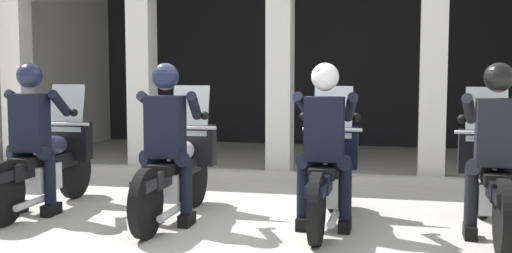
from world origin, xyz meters
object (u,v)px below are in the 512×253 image
object	(u,v)px
police_officer_center_left	(167,130)
motorcycle_far_right	(491,179)
motorcycle_center_left	(177,170)
motorcycle_center_right	(328,173)
police_officer_center_right	(325,132)
police_officer_far_right	(496,136)
motorcycle_far_left	(48,163)
police_officer_far_left	(32,126)

from	to	relation	value
police_officer_center_left	motorcycle_far_right	xyz separation A→B (m)	(3.05, 0.43, -0.44)
motorcycle_far_right	motorcycle_center_left	bearing A→B (deg)	-168.90
motorcycle_center_right	police_officer_center_left	bearing A→B (deg)	-154.80
police_officer_center_left	police_officer_center_right	bearing A→B (deg)	14.21
motorcycle_far_right	police_officer_far_right	world-z (taller)	police_officer_far_right
motorcycle_center_right	motorcycle_far_right	world-z (taller)	same
motorcycle_far_left	motorcycle_center_right	bearing A→B (deg)	14.35
motorcycle_far_left	police_officer_center_left	bearing A→B (deg)	-0.24
police_officer_center_right	police_officer_far_left	bearing A→B (deg)	-169.30
motorcycle_center_left	police_officer_far_left	bearing A→B (deg)	-163.61
police_officer_far_left	police_officer_center_right	xyz separation A→B (m)	(3.05, 0.03, 0.00)
motorcycle_far_right	police_officer_center_left	bearing A→B (deg)	-163.63
motorcycle_far_left	motorcycle_center_right	xyz separation A→B (m)	(3.05, 0.03, 0.00)
motorcycle_far_left	motorcycle_center_left	xyz separation A→B (m)	(1.53, -0.10, 0.00)
motorcycle_far_left	police_officer_far_left	distance (m)	0.52
police_officer_center_right	motorcycle_far_right	size ratio (longest dim) A/B	0.78
police_officer_far_left	motorcycle_center_right	distance (m)	3.10
motorcycle_center_left	police_officer_center_left	bearing A→B (deg)	-80.75
motorcycle_far_left	police_officer_far_left	bearing A→B (deg)	-76.40
police_officer_center_right	police_officer_center_left	bearing A→B (deg)	-165.09
police_officer_center_left	police_officer_center_right	xyz separation A→B (m)	(1.53, 0.13, 0.00)
motorcycle_center_right	police_officer_center_right	size ratio (longest dim) A/B	1.29
motorcycle_far_left	motorcycle_far_right	world-z (taller)	same
police_officer_center_right	police_officer_far_right	distance (m)	1.53
police_officer_far_left	motorcycle_center_left	bearing A→B (deg)	20.74
motorcycle_far_right	motorcycle_far_left	bearing A→B (deg)	-171.04
motorcycle_center_left	motorcycle_center_right	bearing A→B (deg)	14.21
motorcycle_center_right	motorcycle_far_right	distance (m)	1.53
motorcycle_center_left	motorcycle_far_right	xyz separation A→B (m)	(3.05, 0.14, 0.00)
police_officer_far_right	motorcycle_far_left	bearing A→B (deg)	-174.59
police_officer_far_left	motorcycle_center_right	size ratio (longest dim) A/B	0.78
motorcycle_far_left	police_officer_far_right	world-z (taller)	police_officer_far_right
motorcycle_far_left	police_officer_center_left	size ratio (longest dim) A/B	1.29
motorcycle_center_right	police_officer_far_right	distance (m)	1.61
motorcycle_far_right	police_officer_far_right	xyz separation A→B (m)	(-0.00, -0.28, 0.44)
police_officer_far_right	motorcycle_center_left	bearing A→B (deg)	-174.22
motorcycle_center_right	police_officer_far_right	xyz separation A→B (m)	(1.52, -0.27, 0.44)
motorcycle_far_right	police_officer_far_left	bearing A→B (deg)	-167.50
motorcycle_far_left	motorcycle_center_right	distance (m)	3.05
motorcycle_center_left	motorcycle_far_right	size ratio (longest dim) A/B	1.00
police_officer_far_left	police_officer_far_right	xyz separation A→B (m)	(4.58, 0.04, 0.00)
police_officer_far_right	police_officer_center_left	bearing A→B (deg)	-168.90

